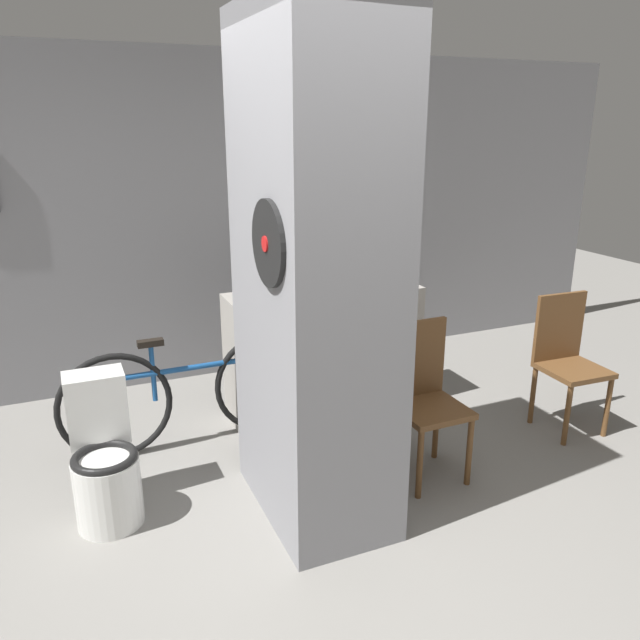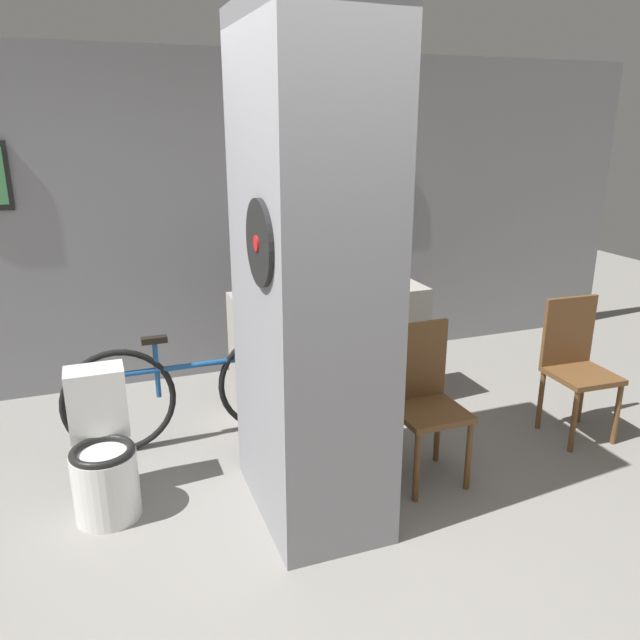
# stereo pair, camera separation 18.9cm
# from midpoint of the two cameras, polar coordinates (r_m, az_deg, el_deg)

# --- Properties ---
(ground_plane) EXTENTS (14.00, 14.00, 0.00)m
(ground_plane) POSITION_cam_midpoint_polar(r_m,az_deg,el_deg) (3.30, 0.03, -21.14)
(ground_plane) COLOR gray
(wall_back) EXTENTS (8.00, 0.09, 2.60)m
(wall_back) POSITION_cam_midpoint_polar(r_m,az_deg,el_deg) (5.14, -11.88, 8.82)
(wall_back) COLOR gray
(wall_back) RESTS_ON ground_plane
(pillar_center) EXTENTS (0.63, 0.98, 2.60)m
(pillar_center) POSITION_cam_midpoint_polar(r_m,az_deg,el_deg) (3.15, -2.18, 3.57)
(pillar_center) COLOR gray
(pillar_center) RESTS_ON ground_plane
(counter_shelf) EXTENTS (1.41, 0.44, 0.92)m
(counter_shelf) POSITION_cam_midpoint_polar(r_m,az_deg,el_deg) (4.56, -0.80, -2.90)
(counter_shelf) COLOR gray
(counter_shelf) RESTS_ON ground_plane
(toilet) EXTENTS (0.35, 0.51, 0.78)m
(toilet) POSITION_cam_midpoint_polar(r_m,az_deg,el_deg) (3.64, -20.58, -12.01)
(toilet) COLOR silver
(toilet) RESTS_ON ground_plane
(chair_near_pillar) EXTENTS (0.40, 0.40, 0.94)m
(chair_near_pillar) POSITION_cam_midpoint_polar(r_m,az_deg,el_deg) (3.78, 8.05, -6.70)
(chair_near_pillar) COLOR brown
(chair_near_pillar) RESTS_ON ground_plane
(chair_by_doorway) EXTENTS (0.41, 0.41, 0.94)m
(chair_by_doorway) POSITION_cam_midpoint_polar(r_m,az_deg,el_deg) (4.60, 20.55, -3.17)
(chair_by_doorway) COLOR brown
(chair_by_doorway) RESTS_ON ground_plane
(bicycle) EXTENTS (1.71, 0.42, 0.77)m
(bicycle) POSITION_cam_midpoint_polar(r_m,az_deg,el_deg) (4.22, -12.71, -6.44)
(bicycle) COLOR black
(bicycle) RESTS_ON ground_plane
(bottle_tall) EXTENTS (0.08, 0.08, 0.26)m
(bottle_tall) POSITION_cam_midpoint_polar(r_m,az_deg,el_deg) (4.40, 1.53, 3.92)
(bottle_tall) COLOR silver
(bottle_tall) RESTS_ON counter_shelf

